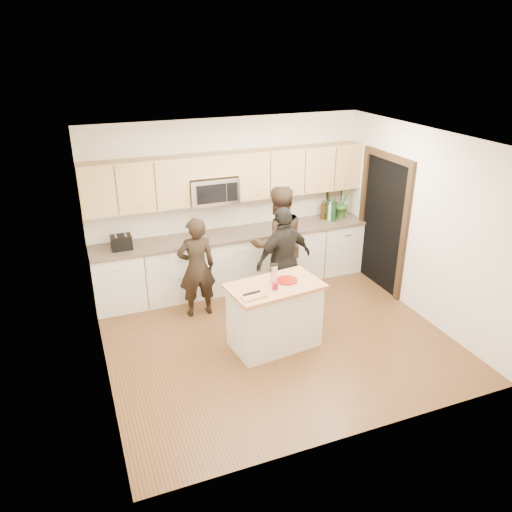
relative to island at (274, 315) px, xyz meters
name	(u,v)px	position (x,y,z in m)	size (l,w,h in m)	color
floor	(276,337)	(0.10, 0.15, -0.45)	(4.50, 4.50, 0.00)	brown
room_shell	(278,219)	(0.10, 0.15, 1.28)	(4.52, 4.02, 2.71)	beige
back_cabinetry	(235,260)	(0.10, 1.84, 0.02)	(4.50, 0.66, 0.94)	beige
upper_cabinetry	(233,175)	(0.13, 1.99, 1.39)	(4.50, 0.33, 0.75)	tan
microwave	(213,190)	(-0.21, 1.95, 1.20)	(0.76, 0.41, 0.40)	silver
doorway	(383,218)	(2.33, 1.05, 0.70)	(0.06, 1.25, 2.20)	black
framed_picture	(334,195)	(2.05, 2.13, 0.83)	(0.30, 0.03, 0.38)	black
dish_towel	(180,254)	(-0.85, 1.65, 0.35)	(0.34, 0.60, 0.48)	white
island	(274,315)	(0.00, 0.00, 0.00)	(1.28, 0.84, 0.90)	beige
red_plate	(287,280)	(0.19, 0.05, 0.45)	(0.28, 0.28, 0.02)	maroon
box_grater	(274,273)	(0.01, 0.06, 0.59)	(0.09, 0.06, 0.25)	silver
drink_glass	(275,286)	(-0.05, -0.11, 0.49)	(0.08, 0.08, 0.09)	maroon
cutting_board	(253,297)	(-0.39, -0.22, 0.46)	(0.28, 0.16, 0.02)	#AC7547
tongs	(252,293)	(-0.38, -0.15, 0.47)	(0.23, 0.03, 0.02)	black
knife	(260,297)	(-0.32, -0.27, 0.47)	(0.21, 0.02, 0.01)	silver
toaster	(121,242)	(-1.67, 1.82, 0.59)	(0.30, 0.22, 0.21)	black
bottle_cluster	(332,209)	(1.86, 1.87, 0.67)	(0.51, 0.26, 0.40)	#322109
orchid	(343,203)	(2.07, 1.87, 0.74)	(0.28, 0.23, 0.52)	#346B2A
woman_left	(197,268)	(-0.72, 1.17, 0.30)	(0.55, 0.36, 1.52)	black
woman_center	(278,244)	(0.59, 1.25, 0.45)	(0.88, 0.69, 1.81)	#322319
woman_right	(284,260)	(0.51, 0.86, 0.35)	(0.95, 0.39, 1.61)	black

